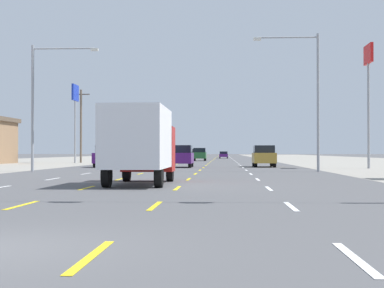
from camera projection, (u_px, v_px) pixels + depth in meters
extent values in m
plane|color=#4C4C4F|center=(195.00, 163.00, 74.56)|extent=(572.00, 572.00, 0.00)
cube|color=white|center=(53.00, 179.00, 30.90)|extent=(0.14, 2.60, 0.01)
cube|color=white|center=(86.00, 174.00, 38.39)|extent=(0.14, 2.60, 0.01)
cube|color=white|center=(108.00, 170.00, 45.88)|extent=(0.14, 2.60, 0.01)
cube|color=white|center=(125.00, 167.00, 53.37)|extent=(0.14, 2.60, 0.01)
cube|color=white|center=(137.00, 166.00, 60.86)|extent=(0.14, 2.60, 0.01)
cube|color=white|center=(146.00, 164.00, 68.35)|extent=(0.14, 2.60, 0.01)
cube|color=white|center=(154.00, 163.00, 75.84)|extent=(0.14, 2.60, 0.01)
cube|color=white|center=(160.00, 162.00, 83.33)|extent=(0.14, 2.60, 0.01)
cube|color=white|center=(165.00, 161.00, 90.82)|extent=(0.14, 2.60, 0.01)
cube|color=white|center=(170.00, 160.00, 98.31)|extent=(0.14, 2.60, 0.01)
cube|color=white|center=(174.00, 160.00, 105.79)|extent=(0.14, 2.60, 0.01)
cube|color=white|center=(177.00, 159.00, 113.28)|extent=(0.14, 2.60, 0.01)
cube|color=white|center=(180.00, 159.00, 120.77)|extent=(0.14, 2.60, 0.01)
cube|color=white|center=(182.00, 158.00, 128.26)|extent=(0.14, 2.60, 0.01)
cube|color=white|center=(185.00, 158.00, 135.75)|extent=(0.14, 2.60, 0.01)
cube|color=white|center=(187.00, 158.00, 143.24)|extent=(0.14, 2.60, 0.01)
cube|color=white|center=(188.00, 157.00, 150.73)|extent=(0.14, 2.60, 0.01)
cube|color=white|center=(190.00, 157.00, 158.22)|extent=(0.14, 2.60, 0.01)
cube|color=white|center=(192.00, 157.00, 165.71)|extent=(0.14, 2.60, 0.01)
cube|color=white|center=(193.00, 157.00, 173.20)|extent=(0.14, 2.60, 0.01)
cube|color=white|center=(194.00, 156.00, 180.69)|extent=(0.14, 2.60, 0.01)
cube|color=white|center=(195.00, 156.00, 188.18)|extent=(0.14, 2.60, 0.01)
cube|color=white|center=(196.00, 156.00, 195.66)|extent=(0.14, 2.60, 0.01)
cube|color=white|center=(197.00, 156.00, 203.15)|extent=(0.14, 2.60, 0.01)
cube|color=white|center=(198.00, 156.00, 210.64)|extent=(0.14, 2.60, 0.01)
cube|color=white|center=(199.00, 156.00, 218.13)|extent=(0.14, 2.60, 0.01)
cube|color=white|center=(200.00, 155.00, 225.62)|extent=(0.14, 2.60, 0.01)
cube|color=yellow|center=(22.00, 205.00, 15.74)|extent=(0.14, 2.60, 0.01)
cube|color=yellow|center=(87.00, 188.00, 23.23)|extent=(0.14, 2.60, 0.01)
cube|color=yellow|center=(120.00, 179.00, 30.72)|extent=(0.14, 2.60, 0.01)
cube|color=yellow|center=(140.00, 174.00, 38.21)|extent=(0.14, 2.60, 0.01)
cube|color=yellow|center=(154.00, 170.00, 45.70)|extent=(0.14, 2.60, 0.01)
cube|color=yellow|center=(164.00, 168.00, 53.19)|extent=(0.14, 2.60, 0.01)
cube|color=yellow|center=(171.00, 166.00, 60.68)|extent=(0.14, 2.60, 0.01)
cube|color=yellow|center=(177.00, 164.00, 68.17)|extent=(0.14, 2.60, 0.01)
cube|color=yellow|center=(182.00, 163.00, 75.65)|extent=(0.14, 2.60, 0.01)
cube|color=yellow|center=(185.00, 162.00, 83.14)|extent=(0.14, 2.60, 0.01)
cube|color=yellow|center=(188.00, 161.00, 90.63)|extent=(0.14, 2.60, 0.01)
cube|color=yellow|center=(191.00, 160.00, 98.12)|extent=(0.14, 2.60, 0.01)
cube|color=yellow|center=(193.00, 160.00, 105.61)|extent=(0.14, 2.60, 0.01)
cube|color=yellow|center=(195.00, 159.00, 113.10)|extent=(0.14, 2.60, 0.01)
cube|color=yellow|center=(197.00, 159.00, 120.59)|extent=(0.14, 2.60, 0.01)
cube|color=yellow|center=(199.00, 158.00, 128.08)|extent=(0.14, 2.60, 0.01)
cube|color=yellow|center=(200.00, 158.00, 135.57)|extent=(0.14, 2.60, 0.01)
cube|color=yellow|center=(201.00, 158.00, 143.06)|extent=(0.14, 2.60, 0.01)
cube|color=yellow|center=(202.00, 157.00, 150.55)|extent=(0.14, 2.60, 0.01)
cube|color=yellow|center=(203.00, 157.00, 158.04)|extent=(0.14, 2.60, 0.01)
cube|color=yellow|center=(204.00, 157.00, 165.52)|extent=(0.14, 2.60, 0.01)
cube|color=yellow|center=(205.00, 157.00, 173.01)|extent=(0.14, 2.60, 0.01)
cube|color=yellow|center=(206.00, 156.00, 180.50)|extent=(0.14, 2.60, 0.01)
cube|color=yellow|center=(207.00, 156.00, 187.99)|extent=(0.14, 2.60, 0.01)
cube|color=yellow|center=(207.00, 156.00, 195.48)|extent=(0.14, 2.60, 0.01)
cube|color=yellow|center=(208.00, 156.00, 202.97)|extent=(0.14, 2.60, 0.01)
cube|color=yellow|center=(208.00, 156.00, 210.46)|extent=(0.14, 2.60, 0.01)
cube|color=yellow|center=(209.00, 156.00, 217.95)|extent=(0.14, 2.60, 0.01)
cube|color=yellow|center=(209.00, 155.00, 225.44)|extent=(0.14, 2.60, 0.01)
cube|color=yellow|center=(91.00, 256.00, 8.07)|extent=(0.14, 2.60, 0.01)
cube|color=yellow|center=(155.00, 206.00, 15.56)|extent=(0.14, 2.60, 0.01)
cube|color=yellow|center=(177.00, 188.00, 23.05)|extent=(0.14, 2.60, 0.01)
cube|color=yellow|center=(189.00, 179.00, 30.54)|extent=(0.14, 2.60, 0.01)
cube|color=yellow|center=(195.00, 174.00, 38.03)|extent=(0.14, 2.60, 0.01)
cube|color=yellow|center=(200.00, 170.00, 45.52)|extent=(0.14, 2.60, 0.01)
cube|color=yellow|center=(203.00, 168.00, 53.00)|extent=(0.14, 2.60, 0.01)
cube|color=yellow|center=(206.00, 166.00, 60.49)|extent=(0.14, 2.60, 0.01)
cube|color=yellow|center=(208.00, 164.00, 67.98)|extent=(0.14, 2.60, 0.01)
cube|color=yellow|center=(209.00, 163.00, 75.47)|extent=(0.14, 2.60, 0.01)
cube|color=yellow|center=(211.00, 162.00, 82.96)|extent=(0.14, 2.60, 0.01)
cube|color=yellow|center=(212.00, 161.00, 90.45)|extent=(0.14, 2.60, 0.01)
cube|color=yellow|center=(213.00, 160.00, 97.94)|extent=(0.14, 2.60, 0.01)
cube|color=yellow|center=(213.00, 160.00, 105.43)|extent=(0.14, 2.60, 0.01)
cube|color=yellow|center=(214.00, 159.00, 112.92)|extent=(0.14, 2.60, 0.01)
cube|color=yellow|center=(215.00, 159.00, 120.41)|extent=(0.14, 2.60, 0.01)
cube|color=yellow|center=(215.00, 158.00, 127.90)|extent=(0.14, 2.60, 0.01)
cube|color=yellow|center=(216.00, 158.00, 135.39)|extent=(0.14, 2.60, 0.01)
cube|color=yellow|center=(216.00, 158.00, 142.87)|extent=(0.14, 2.60, 0.01)
cube|color=yellow|center=(216.00, 157.00, 150.36)|extent=(0.14, 2.60, 0.01)
cube|color=yellow|center=(217.00, 157.00, 157.85)|extent=(0.14, 2.60, 0.01)
cube|color=yellow|center=(217.00, 157.00, 165.34)|extent=(0.14, 2.60, 0.01)
cube|color=yellow|center=(217.00, 157.00, 172.83)|extent=(0.14, 2.60, 0.01)
cube|color=yellow|center=(217.00, 156.00, 180.32)|extent=(0.14, 2.60, 0.01)
cube|color=yellow|center=(218.00, 156.00, 187.81)|extent=(0.14, 2.60, 0.01)
cube|color=yellow|center=(218.00, 156.00, 195.30)|extent=(0.14, 2.60, 0.01)
cube|color=yellow|center=(218.00, 156.00, 202.79)|extent=(0.14, 2.60, 0.01)
cube|color=yellow|center=(218.00, 156.00, 210.28)|extent=(0.14, 2.60, 0.01)
cube|color=yellow|center=(219.00, 156.00, 217.77)|extent=(0.14, 2.60, 0.01)
cube|color=yellow|center=(219.00, 155.00, 225.26)|extent=(0.14, 2.60, 0.01)
cube|color=white|center=(355.00, 258.00, 7.89)|extent=(0.14, 2.60, 0.01)
cube|color=white|center=(291.00, 206.00, 15.38)|extent=(0.14, 2.60, 0.01)
cube|color=white|center=(269.00, 188.00, 22.87)|extent=(0.14, 2.60, 0.01)
cube|color=white|center=(258.00, 179.00, 30.35)|extent=(0.14, 2.60, 0.01)
cube|color=white|center=(251.00, 174.00, 37.84)|extent=(0.14, 2.60, 0.01)
cube|color=white|center=(246.00, 170.00, 45.33)|extent=(0.14, 2.60, 0.01)
cube|color=white|center=(243.00, 168.00, 52.82)|extent=(0.14, 2.60, 0.01)
cube|color=white|center=(241.00, 166.00, 60.31)|extent=(0.14, 2.60, 0.01)
cube|color=white|center=(239.00, 164.00, 67.80)|extent=(0.14, 2.60, 0.01)
cube|color=white|center=(237.00, 163.00, 75.29)|extent=(0.14, 2.60, 0.01)
cube|color=white|center=(236.00, 162.00, 82.78)|extent=(0.14, 2.60, 0.01)
cube|color=white|center=(235.00, 161.00, 90.27)|extent=(0.14, 2.60, 0.01)
cube|color=white|center=(234.00, 160.00, 97.76)|extent=(0.14, 2.60, 0.01)
cube|color=white|center=(233.00, 160.00, 105.25)|extent=(0.14, 2.60, 0.01)
cube|color=white|center=(233.00, 159.00, 112.74)|extent=(0.14, 2.60, 0.01)
cube|color=white|center=(232.00, 159.00, 120.22)|extent=(0.14, 2.60, 0.01)
cube|color=white|center=(232.00, 158.00, 127.71)|extent=(0.14, 2.60, 0.01)
cube|color=white|center=(231.00, 158.00, 135.20)|extent=(0.14, 2.60, 0.01)
cube|color=white|center=(231.00, 158.00, 142.69)|extent=(0.14, 2.60, 0.01)
cube|color=white|center=(230.00, 157.00, 150.18)|extent=(0.14, 2.60, 0.01)
cube|color=white|center=(230.00, 157.00, 157.67)|extent=(0.14, 2.60, 0.01)
cube|color=white|center=(230.00, 157.00, 165.16)|extent=(0.14, 2.60, 0.01)
cube|color=white|center=(229.00, 157.00, 172.65)|extent=(0.14, 2.60, 0.01)
cube|color=white|center=(229.00, 156.00, 180.14)|extent=(0.14, 2.60, 0.01)
cube|color=white|center=(229.00, 156.00, 187.63)|extent=(0.14, 2.60, 0.01)
cube|color=white|center=(229.00, 156.00, 195.12)|extent=(0.14, 2.60, 0.01)
cube|color=white|center=(229.00, 156.00, 202.60)|extent=(0.14, 2.60, 0.01)
cube|color=white|center=(228.00, 156.00, 210.09)|extent=(0.14, 2.60, 0.01)
cube|color=white|center=(228.00, 156.00, 217.58)|extent=(0.14, 2.60, 0.01)
cube|color=white|center=(228.00, 155.00, 225.07)|extent=(0.14, 2.60, 0.01)
cube|color=red|center=(148.00, 149.00, 28.49)|extent=(2.40, 1.90, 2.10)
cube|color=silver|center=(137.00, 138.00, 24.80)|extent=(2.40, 5.10, 2.50)
cylinder|color=black|center=(127.00, 171.00, 28.48)|extent=(0.30, 0.96, 0.96)
cylinder|color=black|center=(170.00, 171.00, 28.37)|extent=(0.30, 0.96, 0.96)
cylinder|color=black|center=(107.00, 175.00, 23.58)|extent=(0.30, 0.96, 0.96)
cylinder|color=black|center=(159.00, 175.00, 23.48)|extent=(0.30, 0.96, 0.96)
cube|color=#4C196B|center=(182.00, 158.00, 53.98)|extent=(1.98, 4.90, 0.92)
cube|color=black|center=(182.00, 149.00, 53.94)|extent=(1.82, 2.70, 0.68)
cylinder|color=black|center=(174.00, 163.00, 55.72)|extent=(0.26, 0.76, 0.76)
cylinder|color=black|center=(192.00, 163.00, 55.63)|extent=(0.26, 0.76, 0.76)
cylinder|color=black|center=(171.00, 163.00, 52.32)|extent=(0.26, 0.76, 0.76)
cylinder|color=black|center=(190.00, 164.00, 52.24)|extent=(0.26, 0.76, 0.76)
cube|color=#4C196B|center=(108.00, 158.00, 54.51)|extent=(1.98, 4.90, 0.92)
cube|color=black|center=(108.00, 149.00, 54.47)|extent=(1.82, 2.70, 0.68)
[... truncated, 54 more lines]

